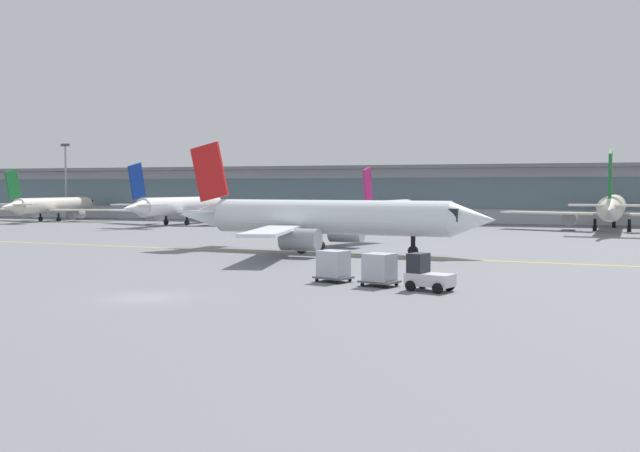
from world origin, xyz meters
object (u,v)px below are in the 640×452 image
Objects in this scene: gate_airplane_0 at (54,206)px; apron_light_mast_0 at (66,178)px; cargo_dolly_trailing at (333,265)px; baggage_tug at (426,275)px; gate_airplane_2 at (390,210)px; taxiing_regional_jet at (326,218)px; gate_airplane_3 at (613,208)px; cargo_dolly_lead at (379,268)px; gate_airplane_1 at (181,207)px.

apron_light_mast_0 reaches higher than gate_airplane_0.
baggage_tug is at bearing -0.00° from cargo_dolly_trailing.
taxiing_regional_jet reaches higher than gate_airplane_2.
gate_airplane_3 reaches higher than baggage_tug.
baggage_tug is (12.84, -21.69, -2.18)m from taxiing_regional_jet.
cargo_dolly_lead and cargo_dolly_trailing have the same top height.
gate_airplane_0 reaches higher than cargo_dolly_trailing.
cargo_dolly_trailing is (-6.13, 2.06, 0.16)m from baggage_tug.
baggage_tug is 1.16× the size of cargo_dolly_lead.
cargo_dolly_lead is (9.88, -20.70, -2.02)m from taxiing_regional_jet.
gate_airplane_3 reaches higher than gate_airplane_2.
apron_light_mast_0 is (-4.26, 9.04, 5.08)m from gate_airplane_0.
cargo_dolly_lead is (-17.27, -63.53, -2.09)m from gate_airplane_3.
baggage_tug is (-14.32, -64.53, -2.25)m from gate_airplane_3.
gate_airplane_1 reaches higher than baggage_tug.
taxiing_regional_jet is (-27.15, -42.84, -0.07)m from gate_airplane_3.
gate_airplane_0 reaches higher than baggage_tug.
gate_airplane_1 is 73.35m from cargo_dolly_trailing.
gate_airplane_1 is 9.83× the size of baggage_tug.
gate_airplane_3 is at bearing 62.83° from taxiing_regional_jet.
gate_airplane_3 is 12.66× the size of cargo_dolly_lead.
gate_airplane_3 is 10.88× the size of baggage_tug.
gate_airplane_2 is 9.02× the size of baggage_tug.
gate_airplane_0 is 0.94× the size of gate_airplane_1.
gate_airplane_1 is at bearing 146.14° from cargo_dolly_lead.
cargo_dolly_trailing is (-20.44, -62.47, -2.09)m from gate_airplane_3.
gate_airplane_3 is 65.87m from cargo_dolly_lead.
cargo_dolly_lead is (73.80, -64.63, -1.62)m from gate_airplane_0.
taxiing_regional_jet is at bearing -127.45° from gate_airplane_0.
taxiing_regional_jet is 12.38× the size of cargo_dolly_lead.
gate_airplane_3 is 12.66× the size of cargo_dolly_trailing.
cargo_dolly_lead is at bearing -43.34° from apron_light_mast_0.
gate_airplane_3 is 65.76m from cargo_dolly_trailing.
taxiing_regional_jet is at bearing -37.85° from apron_light_mast_0.
gate_airplane_3 reaches higher than gate_airplane_0.
gate_airplane_0 is at bearing 85.48° from gate_airplane_1.
gate_airplane_2 is (33.12, 2.79, -0.23)m from gate_airplane_1.
gate_airplane_2 is 0.83× the size of gate_airplane_3.
gate_airplane_2 is 30.53m from gate_airplane_3.
cargo_dolly_trailing is at bearing -180.00° from cargo_dolly_lead.
baggage_tug is at bearing -161.13° from gate_airplane_2.
baggage_tug is 3.12m from cargo_dolly_lead.
gate_airplane_1 is 53.86m from taxiing_regional_jet.
gate_airplane_1 reaches higher than gate_airplane_0.
taxiing_regional_jet is 10.64× the size of baggage_tug.
gate_airplane_0 is 95.03m from cargo_dolly_trailing.
apron_light_mast_0 reaches higher than gate_airplane_3.
baggage_tug is at bearing -42.66° from apron_light_mast_0.
apron_light_mast_0 is (-95.33, 10.14, 4.61)m from gate_airplane_3.
gate_airplane_2 is at bearing 122.77° from baggage_tug.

